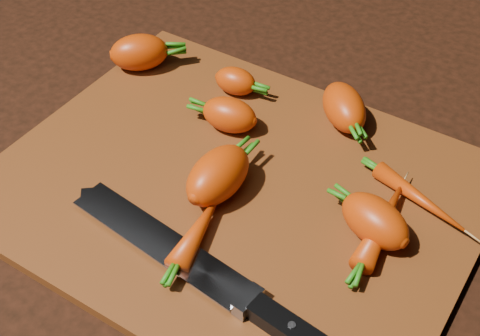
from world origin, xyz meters
The scene contains 12 objects.
ground centered at (0.00, 0.00, -0.01)m, with size 2.00×2.00×0.01m, color black.
cutting_board centered at (0.00, 0.00, 0.01)m, with size 0.50×0.40×0.01m, color #5F2D10.
carrot_0 centered at (-0.22, 0.11, 0.04)m, with size 0.07×0.05×0.05m, color #C73C0A.
carrot_1 centered at (0.05, 0.16, 0.03)m, with size 0.08×0.05×0.05m, color #C73C0A.
carrot_2 centered at (-0.01, -0.02, 0.04)m, with size 0.09×0.05×0.05m, color #C73C0A.
carrot_3 centered at (-0.06, 0.08, 0.03)m, with size 0.06×0.04×0.04m, color #C73C0A.
carrot_4 centered at (-0.09, 0.14, 0.03)m, with size 0.05×0.03×0.03m, color #C73C0A.
carrot_5 centered at (0.15, 0.01, 0.03)m, with size 0.08×0.04×0.04m, color #C73C0A.
carrot_6 centered at (0.16, 0.02, 0.02)m, with size 0.12×0.02×0.02m, color #C73C0A.
carrot_7 centered at (0.18, 0.08, 0.02)m, with size 0.11×0.02×0.02m, color #C73C0A.
carrot_8 centered at (0.01, -0.08, 0.02)m, with size 0.10×0.03×0.03m, color #C73C0A.
knife centered at (0.00, -0.11, 0.02)m, with size 0.34×0.07×0.02m.
Camera 1 is at (0.27, -0.42, 0.52)m, focal length 50.00 mm.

